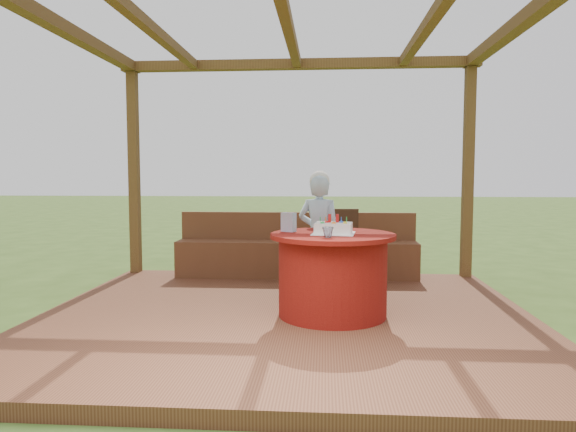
% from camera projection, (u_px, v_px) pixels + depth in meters
% --- Properties ---
extents(ground, '(60.00, 60.00, 0.00)m').
position_uv_depth(ground, '(286.00, 325.00, 4.77)').
color(ground, '#35531B').
rests_on(ground, ground).
extents(deck, '(4.50, 4.00, 0.12)m').
position_uv_depth(deck, '(286.00, 319.00, 4.76)').
color(deck, brown).
rests_on(deck, ground).
extents(pergola, '(4.50, 4.00, 2.72)m').
position_uv_depth(pergola, '(286.00, 61.00, 4.58)').
color(pergola, brown).
rests_on(pergola, deck).
extents(bench, '(3.00, 0.42, 0.80)m').
position_uv_depth(bench, '(296.00, 256.00, 6.45)').
color(bench, brown).
rests_on(bench, deck).
extents(table, '(1.13, 1.13, 0.75)m').
position_uv_depth(table, '(332.00, 274.00, 4.64)').
color(table, maroon).
rests_on(table, deck).
extents(chair, '(0.47, 0.47, 0.89)m').
position_uv_depth(chair, '(340.00, 244.00, 5.78)').
color(chair, '#372011').
rests_on(chair, deck).
extents(elderly_woman, '(0.53, 0.42, 1.32)m').
position_uv_depth(elderly_woman, '(319.00, 232.00, 5.45)').
color(elderly_woman, '#8EB4D2').
rests_on(elderly_woman, deck).
extents(birthday_cake, '(0.41, 0.41, 0.17)m').
position_uv_depth(birthday_cake, '(334.00, 228.00, 4.59)').
color(birthday_cake, white).
rests_on(birthday_cake, table).
extents(gift_bag, '(0.15, 0.12, 0.18)m').
position_uv_depth(gift_bag, '(289.00, 222.00, 4.76)').
color(gift_bag, '#C781B1').
rests_on(gift_bag, table).
extents(drinking_glass, '(0.13, 0.13, 0.09)m').
position_uv_depth(drinking_glass, '(328.00, 232.00, 4.30)').
color(drinking_glass, white).
rests_on(drinking_glass, table).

